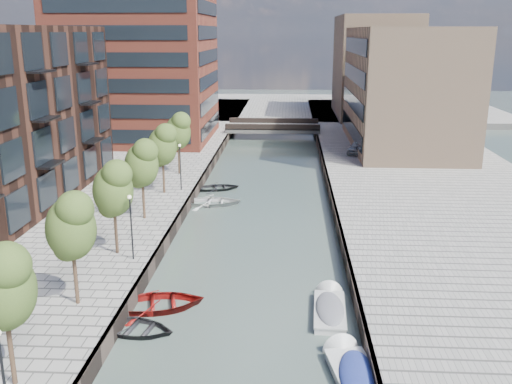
# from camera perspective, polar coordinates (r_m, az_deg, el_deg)

# --- Properties ---
(water) EXTENTS (300.00, 300.00, 0.00)m
(water) POSITION_cam_1_polar(r_m,az_deg,el_deg) (50.47, 0.61, -0.99)
(water) COLOR #38473F
(water) RESTS_ON ground
(quay_right) EXTENTS (20.00, 140.00, 1.00)m
(quay_right) POSITION_cam_1_polar(r_m,az_deg,el_deg) (52.11, 18.48, -0.72)
(quay_right) COLOR gray
(quay_right) RESTS_ON ground
(quay_wall_left) EXTENTS (0.25, 140.00, 1.00)m
(quay_wall_left) POSITION_cam_1_polar(r_m,az_deg,el_deg) (50.98, -6.25, -0.33)
(quay_wall_left) COLOR #332823
(quay_wall_left) RESTS_ON ground
(quay_wall_right) EXTENTS (0.25, 140.00, 1.00)m
(quay_wall_right) POSITION_cam_1_polar(r_m,az_deg,el_deg) (50.42, 7.56, -0.56)
(quay_wall_right) COLOR #332823
(quay_wall_right) RESTS_ON ground
(far_closure) EXTENTS (80.00, 40.00, 1.00)m
(far_closure) POSITION_cam_1_polar(r_m,az_deg,el_deg) (109.20, 2.16, 8.39)
(far_closure) COLOR gray
(far_closure) RESTS_ON ground
(tower) EXTENTS (18.00, 18.00, 30.00)m
(tower) POSITION_cam_1_polar(r_m,az_deg,el_deg) (75.78, -11.88, 16.56)
(tower) COLOR brown
(tower) RESTS_ON quay_left
(tan_block_near) EXTENTS (12.00, 25.00, 14.00)m
(tan_block_near) POSITION_cam_1_polar(r_m,az_deg,el_deg) (71.89, 14.57, 10.05)
(tan_block_near) COLOR tan
(tan_block_near) RESTS_ON quay_right
(tan_block_far) EXTENTS (12.00, 20.00, 16.00)m
(tan_block_far) POSITION_cam_1_polar(r_m,az_deg,el_deg) (97.39, 11.72, 12.20)
(tan_block_far) COLOR tan
(tan_block_far) RESTS_ON quay_right
(bridge) EXTENTS (13.00, 6.00, 1.30)m
(bridge) POSITION_cam_1_polar(r_m,az_deg,el_deg) (81.37, 1.72, 6.47)
(bridge) COLOR gray
(bridge) RESTS_ON ground
(tree_1) EXTENTS (2.50, 2.50, 5.95)m
(tree_1) POSITION_cam_1_polar(r_m,az_deg,el_deg) (23.96, -24.04, -8.45)
(tree_1) COLOR #382619
(tree_1) RESTS_ON quay_left
(tree_2) EXTENTS (2.50, 2.50, 5.95)m
(tree_2) POSITION_cam_1_polar(r_m,az_deg,el_deg) (29.88, -18.04, -3.10)
(tree_2) COLOR #382619
(tree_2) RESTS_ON quay_left
(tree_3) EXTENTS (2.50, 2.50, 5.95)m
(tree_3) POSITION_cam_1_polar(r_m,az_deg,el_deg) (36.19, -14.12, 0.46)
(tree_3) COLOR #382619
(tree_3) RESTS_ON quay_left
(tree_4) EXTENTS (2.50, 2.50, 5.95)m
(tree_4) POSITION_cam_1_polar(r_m,az_deg,el_deg) (42.71, -11.38, 2.94)
(tree_4) COLOR #382619
(tree_4) RESTS_ON quay_left
(tree_5) EXTENTS (2.50, 2.50, 5.95)m
(tree_5) POSITION_cam_1_polar(r_m,az_deg,el_deg) (49.36, -9.36, 4.76)
(tree_5) COLOR #382619
(tree_5) RESTS_ON quay_left
(tree_6) EXTENTS (2.50, 2.50, 5.95)m
(tree_6) POSITION_cam_1_polar(r_m,az_deg,el_deg) (56.10, -7.82, 6.14)
(tree_6) COLOR #382619
(tree_6) RESTS_ON quay_left
(lamp_0) EXTENTS (0.24, 0.24, 4.12)m
(lamp_0) POSITION_cam_1_polar(r_m,az_deg,el_deg) (21.86, -23.99, -16.16)
(lamp_0) COLOR black
(lamp_0) RESTS_ON quay_left
(lamp_1) EXTENTS (0.24, 0.24, 4.12)m
(lamp_1) POSITION_cam_1_polar(r_m,az_deg,el_deg) (35.41, -12.39, -2.80)
(lamp_1) COLOR black
(lamp_1) RESTS_ON quay_left
(lamp_2) EXTENTS (0.24, 0.24, 4.12)m
(lamp_2) POSITION_cam_1_polar(r_m,az_deg,el_deg) (50.42, -7.59, 2.98)
(lamp_2) COLOR black
(lamp_2) RESTS_ON quay_left
(sloop_1) EXTENTS (4.58, 3.65, 0.85)m
(sloop_1) POSITION_cam_1_polar(r_m,az_deg,el_deg) (30.14, -11.98, -13.52)
(sloop_1) COLOR black
(sloop_1) RESTS_ON ground
(sloop_2) EXTENTS (5.80, 4.77, 1.05)m
(sloop_2) POSITION_cam_1_polar(r_m,az_deg,el_deg) (32.21, -9.72, -11.37)
(sloop_2) COLOR maroon
(sloop_2) RESTS_ON ground
(sloop_3) EXTENTS (5.29, 4.05, 1.02)m
(sloop_3) POSITION_cam_1_polar(r_m,az_deg,el_deg) (49.76, -4.35, -1.29)
(sloop_3) COLOR silver
(sloop_3) RESTS_ON ground
(sloop_4) EXTENTS (4.74, 3.96, 0.85)m
(sloop_4) POSITION_cam_1_polar(r_m,az_deg,el_deg) (54.51, -3.80, 0.25)
(sloop_4) COLOR #242527
(sloop_4) RESTS_ON ground
(motorboat_3) EXTENTS (2.70, 5.42, 1.73)m
(motorboat_3) POSITION_cam_1_polar(r_m,az_deg,el_deg) (26.27, 9.84, -17.65)
(motorboat_3) COLOR silver
(motorboat_3) RESTS_ON ground
(motorboat_4) EXTENTS (1.87, 4.81, 1.58)m
(motorboat_4) POSITION_cam_1_polar(r_m,az_deg,el_deg) (31.59, 7.37, -11.45)
(motorboat_4) COLOR #B6B6B4
(motorboat_4) RESTS_ON ground
(car) EXTENTS (3.30, 4.64, 1.47)m
(car) POSITION_cam_1_polar(r_m,az_deg,el_deg) (66.68, 10.20, 4.44)
(car) COLOR gray
(car) RESTS_ON quay_right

